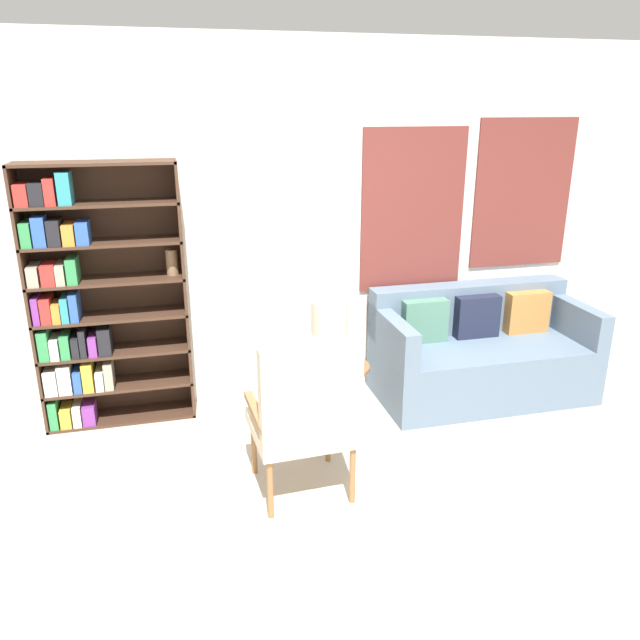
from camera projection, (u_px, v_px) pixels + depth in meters
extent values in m
plane|color=#B2A899|center=(361.00, 550.00, 3.30)|extent=(14.00, 14.00, 0.00)
cube|color=silver|center=(283.00, 227.00, 4.71)|extent=(6.40, 0.06, 2.70)
cube|color=brown|center=(413.00, 210.00, 4.88)|extent=(0.85, 0.02, 1.26)
cube|color=brown|center=(523.00, 194.00, 5.07)|extent=(0.86, 0.02, 1.19)
cube|color=#422B1E|center=(31.00, 304.00, 4.26)|extent=(0.02, 0.30, 1.88)
cube|color=#422B1E|center=(185.00, 293.00, 4.50)|extent=(0.02, 0.30, 1.88)
cube|color=#422B1E|center=(94.00, 163.00, 4.08)|extent=(1.05, 0.30, 0.02)
cube|color=#422B1E|center=(124.00, 416.00, 4.69)|extent=(1.05, 0.30, 0.02)
cube|color=#422B1E|center=(111.00, 292.00, 4.52)|extent=(1.05, 0.01, 1.88)
cube|color=#422B1E|center=(120.00, 384.00, 4.60)|extent=(1.05, 0.30, 0.02)
cube|color=#338C4C|center=(55.00, 412.00, 4.50)|extent=(0.06, 0.19, 0.21)
cube|color=gold|center=(67.00, 415.00, 4.53)|extent=(0.07, 0.19, 0.14)
cube|color=silver|center=(78.00, 412.00, 4.56)|extent=(0.06, 0.22, 0.15)
cube|color=#7A338C|center=(90.00, 412.00, 4.56)|extent=(0.09, 0.18, 0.15)
cube|color=#422B1E|center=(116.00, 351.00, 4.52)|extent=(1.05, 0.30, 0.02)
cube|color=silver|center=(52.00, 379.00, 4.44)|extent=(0.09, 0.23, 0.18)
cube|color=silver|center=(66.00, 377.00, 4.44)|extent=(0.09, 0.19, 0.21)
cube|color=#2D56A8|center=(79.00, 379.00, 4.47)|extent=(0.05, 0.20, 0.16)
cube|color=gold|center=(88.00, 374.00, 4.48)|extent=(0.07, 0.21, 0.21)
cube|color=silver|center=(101.00, 377.00, 4.53)|extent=(0.05, 0.25, 0.14)
cube|color=gray|center=(109.00, 373.00, 4.52)|extent=(0.06, 0.21, 0.20)
cube|color=#422B1E|center=(112.00, 316.00, 4.43)|extent=(1.05, 0.30, 0.02)
cube|color=#338C4C|center=(45.00, 342.00, 4.36)|extent=(0.07, 0.25, 0.21)
cube|color=silver|center=(56.00, 347.00, 4.36)|extent=(0.06, 0.21, 0.15)
cube|color=#338C4C|center=(66.00, 345.00, 4.37)|extent=(0.06, 0.19, 0.17)
cube|color=black|center=(77.00, 344.00, 4.41)|extent=(0.05, 0.25, 0.14)
cube|color=black|center=(84.00, 340.00, 4.41)|extent=(0.04, 0.23, 0.20)
cube|color=#7A338C|center=(93.00, 344.00, 4.42)|extent=(0.06, 0.20, 0.14)
cube|color=black|center=(105.00, 339.00, 4.44)|extent=(0.09, 0.23, 0.19)
cube|color=#422B1E|center=(108.00, 280.00, 4.34)|extent=(1.05, 0.30, 0.02)
cube|color=#7A338C|center=(37.00, 309.00, 4.24)|extent=(0.04, 0.20, 0.19)
cube|color=red|center=(47.00, 308.00, 4.28)|extent=(0.07, 0.23, 0.18)
cube|color=orange|center=(57.00, 311.00, 4.28)|extent=(0.05, 0.19, 0.14)
cube|color=teal|center=(66.00, 308.00, 4.30)|extent=(0.05, 0.22, 0.17)
cube|color=#2D56A8|center=(75.00, 305.00, 4.32)|extent=(0.05, 0.25, 0.20)
cube|color=#422B1E|center=(104.00, 243.00, 4.25)|extent=(1.05, 0.30, 0.02)
cube|color=gray|center=(35.00, 275.00, 4.18)|extent=(0.07, 0.22, 0.14)
cube|color=red|center=(49.00, 274.00, 4.19)|extent=(0.09, 0.19, 0.14)
cube|color=gray|center=(62.00, 272.00, 4.23)|extent=(0.06, 0.24, 0.14)
cube|color=#338C4C|center=(73.00, 269.00, 4.24)|extent=(0.07, 0.24, 0.17)
cylinder|color=#8C6B4C|center=(172.00, 262.00, 4.41)|extent=(0.08, 0.08, 0.18)
cube|color=#422B1E|center=(99.00, 204.00, 4.16)|extent=(1.05, 0.30, 0.02)
cube|color=#338C4C|center=(28.00, 233.00, 4.10)|extent=(0.06, 0.24, 0.16)
cube|color=#2D56A8|center=(40.00, 231.00, 4.09)|extent=(0.08, 0.19, 0.20)
cube|color=black|center=(55.00, 232.00, 4.11)|extent=(0.08, 0.20, 0.17)
cube|color=orange|center=(70.00, 233.00, 4.16)|extent=(0.08, 0.24, 0.14)
cube|color=#2D56A8|center=(83.00, 232.00, 4.17)|extent=(0.08, 0.22, 0.15)
cube|color=red|center=(23.00, 195.00, 3.99)|extent=(0.08, 0.20, 0.14)
cube|color=black|center=(38.00, 194.00, 4.01)|extent=(0.09, 0.19, 0.15)
cube|color=red|center=(51.00, 191.00, 4.03)|extent=(0.07, 0.20, 0.17)
cube|color=teal|center=(65.00, 188.00, 4.04)|extent=(0.08, 0.20, 0.21)
cylinder|color=olive|center=(328.00, 435.00, 4.06)|extent=(0.04, 0.04, 0.37)
cylinder|color=olive|center=(254.00, 447.00, 3.93)|extent=(0.04, 0.04, 0.37)
cylinder|color=olive|center=(352.00, 474.00, 3.64)|extent=(0.04, 0.04, 0.37)
cylinder|color=olive|center=(270.00, 489.00, 3.50)|extent=(0.04, 0.04, 0.37)
cube|color=beige|center=(301.00, 427.00, 3.71)|extent=(0.60, 0.58, 0.08)
cube|color=beige|center=(311.00, 394.00, 3.40)|extent=(0.58, 0.13, 0.57)
cube|color=olive|center=(343.00, 400.00, 3.74)|extent=(0.07, 0.50, 0.04)
cube|color=olive|center=(256.00, 412.00, 3.59)|extent=(0.07, 0.50, 0.04)
cube|color=slate|center=(482.00, 369.00, 4.98)|extent=(1.67, 0.82, 0.45)
cube|color=slate|center=(468.00, 307.00, 5.12)|extent=(1.67, 0.20, 0.40)
cube|color=slate|center=(393.00, 335.00, 4.68)|extent=(0.12, 0.82, 0.28)
cube|color=slate|center=(573.00, 318.00, 5.04)|extent=(0.12, 0.82, 0.28)
cube|color=#4C7A66|center=(425.00, 321.00, 4.89)|extent=(0.36, 0.12, 0.34)
cube|color=#1E2338|center=(477.00, 316.00, 5.00)|extent=(0.36, 0.12, 0.34)
cube|color=#B27538|center=(527.00, 312.00, 5.10)|extent=(0.36, 0.12, 0.34)
cylinder|color=brown|center=(338.00, 367.00, 4.31)|extent=(0.44, 0.44, 0.02)
cylinder|color=brown|center=(332.00, 393.00, 4.52)|extent=(0.03, 0.03, 0.50)
cylinder|color=brown|center=(324.00, 407.00, 4.31)|extent=(0.03, 0.03, 0.50)
cylinder|color=brown|center=(356.00, 403.00, 4.36)|extent=(0.03, 0.03, 0.50)
ellipsoid|color=#A59E93|center=(329.00, 353.00, 4.29)|extent=(0.20, 0.20, 0.17)
cylinder|color=tan|center=(329.00, 337.00, 4.25)|extent=(0.02, 0.02, 0.06)
cylinder|color=beige|center=(330.00, 317.00, 4.20)|extent=(0.25, 0.25, 0.23)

